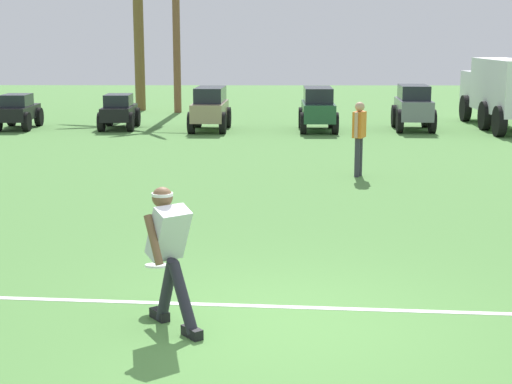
# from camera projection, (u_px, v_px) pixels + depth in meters

# --- Properties ---
(ground_plane) EXTENTS (80.00, 80.00, 0.00)m
(ground_plane) POSITION_uv_depth(u_px,v_px,m) (286.00, 325.00, 7.98)
(ground_plane) COLOR #50863F
(field_line_paint) EXTENTS (19.44, 1.70, 0.01)m
(field_line_paint) POSITION_uv_depth(u_px,v_px,m) (285.00, 307.00, 8.51)
(field_line_paint) COLOR white
(field_line_paint) RESTS_ON ground_plane
(frisbee_thrower) EXTENTS (0.62, 1.03, 1.42)m
(frisbee_thrower) POSITION_uv_depth(u_px,v_px,m) (169.00, 250.00, 7.81)
(frisbee_thrower) COLOR #23232D
(frisbee_thrower) RESTS_ON ground_plane
(frisbee_in_flight) EXTENTS (0.29, 0.29, 0.05)m
(frisbee_in_flight) POSITION_uv_depth(u_px,v_px,m) (157.00, 265.00, 8.46)
(frisbee_in_flight) COLOR white
(teammate_midfield) EXTENTS (0.32, 0.48, 1.56)m
(teammate_midfield) POSITION_uv_depth(u_px,v_px,m) (359.00, 132.00, 16.30)
(teammate_midfield) COLOR #33333D
(teammate_midfield) RESTS_ON ground_plane
(parked_car_slot_a) EXTENTS (1.15, 2.23, 1.10)m
(parked_car_slot_a) POSITION_uv_depth(u_px,v_px,m) (18.00, 111.00, 24.88)
(parked_car_slot_a) COLOR black
(parked_car_slot_a) RESTS_ON ground_plane
(parked_car_slot_b) EXTENTS (1.15, 2.23, 1.10)m
(parked_car_slot_b) POSITION_uv_depth(u_px,v_px,m) (119.00, 111.00, 24.85)
(parked_car_slot_b) COLOR black
(parked_car_slot_b) RESTS_ON ground_plane
(parked_car_slot_c) EXTENTS (1.24, 2.44, 1.34)m
(parked_car_slot_c) POSITION_uv_depth(u_px,v_px,m) (210.00, 107.00, 24.41)
(parked_car_slot_c) COLOR #998466
(parked_car_slot_c) RESTS_ON ground_plane
(parked_car_slot_d) EXTENTS (1.17, 2.41, 1.34)m
(parked_car_slot_d) POSITION_uv_depth(u_px,v_px,m) (318.00, 107.00, 24.32)
(parked_car_slot_d) COLOR #235133
(parked_car_slot_d) RESTS_ON ground_plane
(parked_car_slot_e) EXTENTS (1.30, 2.41, 1.40)m
(parked_car_slot_e) POSITION_uv_depth(u_px,v_px,m) (413.00, 106.00, 24.49)
(parked_car_slot_e) COLOR slate
(parked_car_slot_e) RESTS_ON ground_plane
(box_truck) EXTENTS (1.48, 5.92, 2.20)m
(box_truck) POSITION_uv_depth(u_px,v_px,m) (500.00, 89.00, 24.92)
(box_truck) COLOR silver
(box_truck) RESTS_ON ground_plane
(palm_tree_left_of_centre) EXTENTS (3.25, 3.51, 6.88)m
(palm_tree_left_of_centre) POSITION_uv_depth(u_px,v_px,m) (138.00, 8.00, 30.46)
(palm_tree_left_of_centre) COLOR brown
(palm_tree_left_of_centre) RESTS_ON ground_plane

